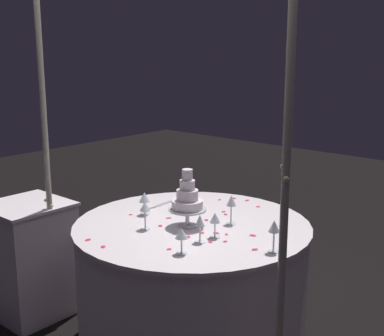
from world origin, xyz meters
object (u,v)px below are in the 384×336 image
(wine_glass_5, at_px, (144,198))
(wine_glass_6, at_px, (274,228))
(main_table, at_px, (192,284))
(cake_knife, at_px, (157,206))
(wine_glass_1, at_px, (200,222))
(wine_glass_4, at_px, (145,208))
(wine_glass_3, at_px, (231,202))
(side_table, at_px, (30,259))
(tiered_cake, at_px, (187,200))
(wine_glass_2, at_px, (215,219))
(decorative_arch, at_px, (140,92))
(wine_glass_0, at_px, (181,235))

(wine_glass_5, relative_size, wine_glass_6, 0.85)
(main_table, bearing_deg, cake_knife, -15.83)
(wine_glass_1, bearing_deg, wine_glass_4, 6.92)
(wine_glass_3, height_order, wine_glass_4, wine_glass_3)
(main_table, xyz_separation_m, wine_glass_5, (0.34, 0.06, 0.49))
(side_table, distance_m, wine_glass_5, 0.96)
(wine_glass_4, bearing_deg, side_table, 11.89)
(main_table, distance_m, side_table, 1.15)
(main_table, bearing_deg, tiered_cake, 100.87)
(wine_glass_6, bearing_deg, wine_glass_2, 5.35)
(main_table, height_order, wine_glass_5, wine_glass_5)
(wine_glass_2, distance_m, wine_glass_4, 0.42)
(decorative_arch, height_order, wine_glass_4, decorative_arch)
(main_table, xyz_separation_m, side_table, (1.07, 0.44, 0.01))
(cake_knife, bearing_deg, wine_glass_3, -176.28)
(side_table, bearing_deg, wine_glass_1, -169.52)
(side_table, relative_size, wine_glass_3, 4.47)
(main_table, relative_size, cake_knife, 4.73)
(wine_glass_5, bearing_deg, wine_glass_3, -157.16)
(wine_glass_3, bearing_deg, wine_glass_2, 106.35)
(main_table, height_order, wine_glass_2, wine_glass_2)
(wine_glass_6, bearing_deg, wine_glass_4, 14.24)
(wine_glass_2, distance_m, wine_glass_6, 0.36)
(cake_knife, bearing_deg, decorative_arch, 128.03)
(cake_knife, bearing_deg, wine_glass_0, 143.32)
(side_table, relative_size, wine_glass_5, 5.39)
(wine_glass_1, bearing_deg, wine_glass_5, -13.40)
(decorative_arch, height_order, wine_glass_1, decorative_arch)
(wine_glass_2, bearing_deg, decorative_arch, 52.08)
(tiered_cake, bearing_deg, wine_glass_1, 146.34)
(decorative_arch, bearing_deg, side_table, 2.09)
(decorative_arch, xyz_separation_m, tiered_cake, (-0.01, -0.35, -0.63))
(wine_glass_0, bearing_deg, main_table, -55.37)
(wine_glass_2, xyz_separation_m, wine_glass_5, (0.58, -0.02, 0.00))
(wine_glass_2, xyz_separation_m, wine_glass_4, (0.39, 0.15, 0.02))
(side_table, distance_m, wine_glass_2, 1.44)
(tiered_cake, relative_size, cake_knife, 1.15)
(decorative_arch, xyz_separation_m, wine_glass_1, (-0.23, -0.20, -0.68))
(tiered_cake, bearing_deg, wine_glass_2, 171.19)
(decorative_arch, bearing_deg, wine_glass_4, -47.39)
(wine_glass_1, height_order, wine_glass_5, wine_glass_1)
(decorative_arch, height_order, main_table, decorative_arch)
(wine_glass_5, bearing_deg, wine_glass_0, 152.09)
(main_table, bearing_deg, wine_glass_5, 10.72)
(tiered_cake, distance_m, wine_glass_2, 0.24)
(side_table, bearing_deg, main_table, -157.72)
(wine_glass_5, bearing_deg, cake_knife, -69.91)
(side_table, bearing_deg, cake_knife, -140.51)
(wine_glass_2, height_order, wine_glass_6, wine_glass_6)
(cake_knife, bearing_deg, main_table, 164.17)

